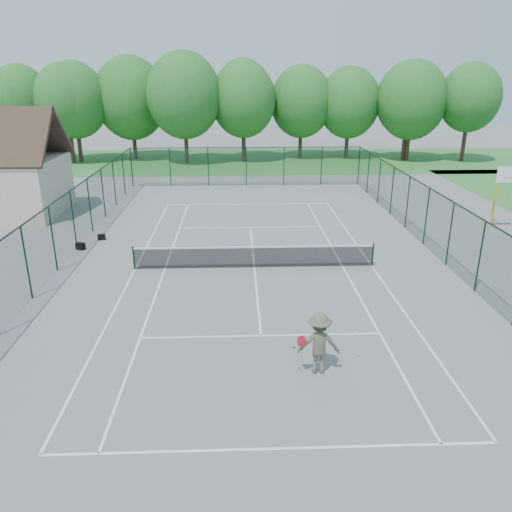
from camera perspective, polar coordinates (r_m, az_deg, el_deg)
The scene contains 10 objects.
ground at distance 23.09m, azimuth -0.19°, elevation -1.32°, with size 140.00×140.00×0.00m, color gray.
grass_far at distance 52.17m, azimuth -1.39°, elevation 10.84°, with size 80.00×16.00×0.01m, color #3A8138.
court_lines at distance 23.09m, azimuth -0.19°, elevation -1.31°, with size 11.05×23.85×0.01m.
tennis_net at distance 22.89m, azimuth -0.20°, elevation 0.02°, with size 11.08×0.08×1.10m.
fence_enclosure at distance 22.57m, azimuth -0.20°, elevation 2.37°, with size 18.05×36.05×3.02m.
tree_line_far at distance 51.54m, azimuth -1.45°, elevation 17.42°, with size 39.40×6.40×9.70m.
basketball_goal at distance 31.57m, azimuth 26.30°, elevation 7.35°, with size 1.20×1.43×3.65m.
sports_bag_a at distance 26.93m, azimuth -19.42°, elevation 1.06°, with size 0.43×0.26×0.35m, color black.
sports_bag_b at distance 28.15m, azimuth -17.23°, elevation 2.08°, with size 0.39×0.24×0.30m, color black.
tennis_player at distance 15.05m, azimuth 7.21°, elevation -9.87°, with size 2.10×0.83×1.93m.
Camera 1 is at (-0.76, -21.47, 8.46)m, focal length 35.00 mm.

